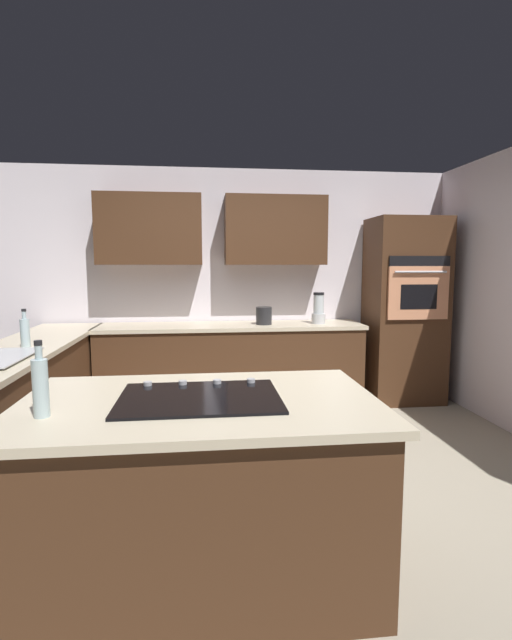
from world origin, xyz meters
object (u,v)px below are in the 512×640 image
blender (318,310)px  kettle (264,316)px  wall_oven (405,310)px  oil_bottle (40,386)px  cooktop (200,397)px  dish_soap_bottle (25,332)px

blender → kettle: bearing=0.0°
wall_oven → blender: (1.00, 0.04, 0.02)m
kettle → oil_bottle: size_ratio=0.58×
wall_oven → oil_bottle: 4.13m
blender → kettle: size_ratio=1.81×
cooktop → dish_soap_bottle: 2.05m
dish_soap_bottle → oil_bottle: (-0.69, 1.73, 0.01)m
cooktop → oil_bottle: size_ratio=2.33×
wall_oven → blender: 1.00m
kettle → dish_soap_bottle: 2.32m
wall_oven → kettle: bearing=1.4°
blender → oil_bottle: size_ratio=1.04×
wall_oven → blender: wall_oven is taller
cooktop → blender: size_ratio=2.23×
blender → wall_oven: bearing=-177.7°
wall_oven → blender: size_ratio=6.02×
kettle → oil_bottle: 3.17m
blender → oil_bottle: (1.93, 2.88, -0.01)m
oil_bottle → cooktop: bearing=-164.2°
blender → oil_bottle: 3.46m
wall_oven → kettle: wall_oven is taller
cooktop → oil_bottle: 0.70m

